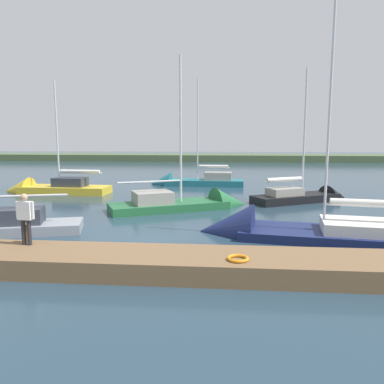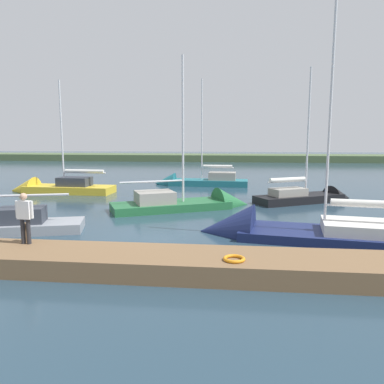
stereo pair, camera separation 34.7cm
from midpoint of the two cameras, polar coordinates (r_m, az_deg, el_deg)
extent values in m
plane|color=#263D4C|center=(16.48, -6.28, -6.63)|extent=(200.00, 200.00, 0.00)
cube|color=#4C603D|center=(69.75, 3.35, 4.85)|extent=(180.00, 8.00, 2.40)
cube|color=brown|center=(12.24, -10.90, -10.51)|extent=(23.14, 2.23, 0.64)
cylinder|color=brown|center=(14.12, -23.68, -5.75)|extent=(0.22, 0.22, 0.67)
torus|color=orange|center=(11.19, 7.45, -10.23)|extent=(0.66, 0.66, 0.10)
cube|color=gold|center=(30.19, -18.11, 0.02)|extent=(6.92, 2.55, 0.95)
cone|color=gold|center=(32.18, -24.42, 0.18)|extent=(2.11, 2.33, 2.24)
cube|color=#333842|center=(29.89, -17.42, 1.56)|extent=(2.47, 1.61, 0.68)
cylinder|color=silver|center=(30.10, -19.23, 8.51)|extent=(0.13, 0.13, 8.01)
cylinder|color=silver|center=(29.46, -16.00, 2.90)|extent=(3.43, 0.26, 0.10)
cylinder|color=silver|center=(29.45, -16.01, 3.13)|extent=(3.10, 0.40, 0.25)
cube|color=#236638|center=(22.08, -2.81, -2.72)|extent=(7.33, 5.17, 0.89)
cone|color=#236638|center=(23.56, 6.76, -2.06)|extent=(2.94, 3.05, 2.36)
cube|color=gray|center=(21.68, -5.33, -0.81)|extent=(2.74, 2.59, 0.70)
cylinder|color=silver|center=(21.90, -0.96, 9.59)|extent=(0.13, 0.13, 8.52)
cylinder|color=silver|center=(21.52, -5.72, 1.62)|extent=(3.46, 1.74, 0.11)
cube|color=black|center=(25.56, 16.62, -1.45)|extent=(6.27, 4.57, 0.92)
cone|color=black|center=(27.89, 22.29, -0.93)|extent=(2.39, 2.47, 1.89)
cube|color=gray|center=(24.89, 15.05, 0.00)|extent=(2.62, 2.19, 0.50)
cylinder|color=silver|center=(25.53, 17.94, 8.81)|extent=(0.12, 0.12, 8.24)
cylinder|color=silver|center=(24.76, 14.97, 1.58)|extent=(2.67, 1.51, 0.10)
cylinder|color=silver|center=(24.75, 14.98, 1.86)|extent=(2.50, 1.53, 0.28)
cube|color=#1E6B75|center=(33.18, 2.85, 1.17)|extent=(7.07, 2.32, 0.87)
cone|color=#1E6B75|center=(33.81, -3.92, 1.29)|extent=(1.92, 2.11, 2.04)
cube|color=gray|center=(32.99, 5.02, 2.47)|extent=(2.43, 1.57, 0.69)
cylinder|color=silver|center=(32.99, 1.85, 9.58)|extent=(0.11, 0.11, 8.83)
cylinder|color=silver|center=(32.95, 4.31, 3.80)|extent=(2.87, 0.21, 0.09)
cylinder|color=silver|center=(32.94, 4.31, 4.01)|extent=(2.59, 0.34, 0.23)
cube|color=navy|center=(16.66, 22.00, -6.93)|extent=(8.28, 3.88, 0.72)
cone|color=navy|center=(16.73, 5.90, -6.29)|extent=(2.80, 3.02, 2.68)
cube|color=silver|center=(16.67, 25.47, -5.02)|extent=(3.42, 2.63, 0.47)
cylinder|color=silver|center=(16.12, 21.30, 12.59)|extent=(0.11, 0.11, 10.41)
cylinder|color=silver|center=(16.61, 27.39, -2.08)|extent=(3.94, 0.70, 0.08)
cylinder|color=silver|center=(16.59, 27.41, -1.67)|extent=(3.58, 0.85, 0.30)
cube|color=gray|center=(18.63, -25.86, -5.62)|extent=(6.65, 3.55, 0.86)
cube|color=#333842|center=(18.32, -24.37, -3.26)|extent=(2.23, 1.76, 0.70)
cylinder|color=silver|center=(18.07, -23.22, -0.47)|extent=(3.21, 1.02, 0.11)
cylinder|color=#28282D|center=(13.77, -23.34, -5.64)|extent=(0.14, 0.14, 0.88)
cylinder|color=#28282D|center=(13.89, -24.07, -5.56)|extent=(0.14, 0.14, 0.88)
cube|color=white|center=(13.68, -23.89, -2.55)|extent=(0.49, 0.25, 0.62)
sphere|color=tan|center=(13.60, -24.00, -0.65)|extent=(0.24, 0.24, 0.24)
cylinder|color=white|center=(13.51, -22.88, -2.55)|extent=(0.09, 0.09, 0.59)
cylinder|color=white|center=(13.84, -24.88, -2.42)|extent=(0.09, 0.09, 0.59)
camera|label=1|loc=(0.17, -89.38, 0.09)|focal=34.42mm
camera|label=2|loc=(0.17, 90.62, -0.09)|focal=34.42mm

